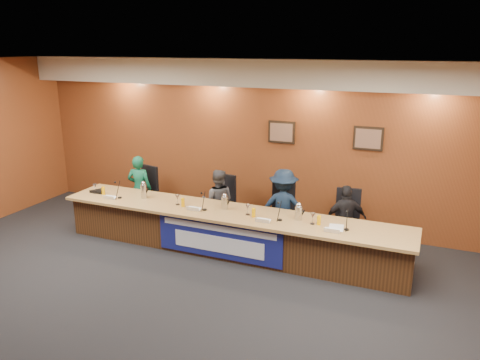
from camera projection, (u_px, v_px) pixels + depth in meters
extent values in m
plane|color=black|center=(153.00, 324.00, 5.98)|extent=(10.00, 10.00, 0.00)
cube|color=silver|center=(137.00, 68.00, 5.09)|extent=(10.00, 8.00, 0.04)
cube|color=brown|center=(262.00, 143.00, 9.07)|extent=(10.00, 0.04, 3.20)
cube|color=beige|center=(258.00, 73.00, 8.48)|extent=(10.00, 0.50, 0.50)
cube|color=#412612|center=(229.00, 232.00, 8.00)|extent=(6.00, 0.80, 0.70)
cube|color=#A77C44|center=(228.00, 213.00, 7.86)|extent=(6.10, 0.95, 0.05)
cube|color=navy|center=(219.00, 240.00, 7.63)|extent=(2.20, 0.02, 0.65)
cube|color=silver|center=(218.00, 228.00, 7.56)|extent=(2.00, 0.01, 0.10)
cube|color=silver|center=(218.00, 244.00, 7.64)|extent=(1.60, 0.01, 0.28)
cube|color=black|center=(282.00, 132.00, 8.83)|extent=(0.52, 0.04, 0.42)
cube|color=black|center=(368.00, 139.00, 8.23)|extent=(0.52, 0.04, 0.42)
imported|color=#0F563A|center=(140.00, 188.00, 9.35)|extent=(0.55, 0.42, 1.34)
imported|color=#46464A|center=(218.00, 202.00, 8.73)|extent=(0.71, 0.63, 1.24)
imported|color=#0F1D31|center=(283.00, 207.00, 8.23)|extent=(0.97, 0.67, 1.38)
imported|color=black|center=(346.00, 220.00, 7.84)|extent=(0.77, 0.56, 1.21)
cube|color=black|center=(143.00, 196.00, 9.50)|extent=(0.57, 0.57, 0.08)
cube|color=black|center=(220.00, 207.00, 8.85)|extent=(0.53, 0.53, 0.08)
cube|color=black|center=(285.00, 216.00, 8.38)|extent=(0.64, 0.64, 0.08)
cube|color=black|center=(346.00, 225.00, 7.97)|extent=(0.53, 0.53, 0.08)
cube|color=white|center=(109.00, 197.00, 8.44)|extent=(0.24, 0.08, 0.10)
cylinder|color=black|center=(120.00, 198.00, 8.51)|extent=(0.07, 0.07, 0.02)
cylinder|color=#FFB600|center=(103.00, 191.00, 8.70)|extent=(0.06, 0.06, 0.15)
cylinder|color=silver|center=(95.00, 189.00, 8.76)|extent=(0.08, 0.08, 0.18)
cube|color=white|center=(193.00, 208.00, 7.85)|extent=(0.24, 0.08, 0.10)
cylinder|color=black|center=(205.00, 210.00, 7.90)|extent=(0.07, 0.07, 0.02)
cylinder|color=#FFB600|center=(183.00, 202.00, 8.06)|extent=(0.06, 0.06, 0.15)
cylinder|color=silver|center=(177.00, 200.00, 8.15)|extent=(0.08, 0.08, 0.18)
cube|color=white|center=(262.00, 220.00, 7.32)|extent=(0.24, 0.08, 0.10)
cylinder|color=black|center=(280.00, 220.00, 7.43)|extent=(0.07, 0.07, 0.02)
cylinder|color=#FFB600|center=(254.00, 213.00, 7.57)|extent=(0.06, 0.06, 0.15)
cylinder|color=silver|center=(248.00, 210.00, 7.66)|extent=(0.08, 0.08, 0.18)
cube|color=white|center=(332.00, 230.00, 6.93)|extent=(0.24, 0.08, 0.10)
cylinder|color=black|center=(347.00, 230.00, 7.05)|extent=(0.07, 0.07, 0.02)
cylinder|color=#FFB600|center=(319.00, 220.00, 7.24)|extent=(0.06, 0.06, 0.15)
cylinder|color=silver|center=(313.00, 219.00, 7.26)|extent=(0.08, 0.08, 0.18)
cylinder|color=silver|center=(144.00, 191.00, 8.49)|extent=(0.11, 0.11, 0.26)
cylinder|color=silver|center=(225.00, 203.00, 7.93)|extent=(0.12, 0.12, 0.22)
cylinder|color=silver|center=(299.00, 213.00, 7.44)|extent=(0.12, 0.12, 0.22)
cylinder|color=black|center=(98.00, 191.00, 8.83)|extent=(0.32, 0.32, 0.05)
cube|color=white|center=(336.00, 228.00, 7.14)|extent=(0.26, 0.33, 0.01)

